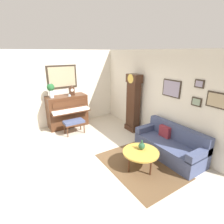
# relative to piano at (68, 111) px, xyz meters

# --- Properties ---
(ground_plane) EXTENTS (6.40, 6.00, 0.10)m
(ground_plane) POSITION_rel_piano_xyz_m (2.23, -0.26, -0.65)
(ground_plane) COLOR beige
(wall_left) EXTENTS (0.13, 4.90, 2.80)m
(wall_left) POSITION_rel_piano_xyz_m (-0.37, -0.25, 0.81)
(wall_left) COLOR silver
(wall_left) RESTS_ON ground_plane
(wall_back) EXTENTS (5.30, 0.13, 2.80)m
(wall_back) POSITION_rel_piano_xyz_m (2.25, 2.14, 0.80)
(wall_back) COLOR silver
(wall_back) RESTS_ON ground_plane
(area_rug) EXTENTS (2.10, 1.50, 0.01)m
(area_rug) POSITION_rel_piano_xyz_m (3.42, 0.66, -0.60)
(area_rug) COLOR brown
(area_rug) RESTS_ON ground_plane
(piano) EXTENTS (0.87, 1.44, 1.20)m
(piano) POSITION_rel_piano_xyz_m (0.00, 0.00, 0.00)
(piano) COLOR #4C2B19
(piano) RESTS_ON ground_plane
(piano_bench) EXTENTS (0.42, 0.70, 0.48)m
(piano_bench) POSITION_rel_piano_xyz_m (0.75, -0.05, -0.20)
(piano_bench) COLOR #4C2B19
(piano_bench) RESTS_ON ground_plane
(grandfather_clock) EXTENTS (0.52, 0.34, 2.03)m
(grandfather_clock) POSITION_rel_piano_xyz_m (1.60, 1.85, 0.36)
(grandfather_clock) COLOR #3D2316
(grandfather_clock) RESTS_ON ground_plane
(couch) EXTENTS (1.90, 0.80, 0.84)m
(couch) POSITION_rel_piano_xyz_m (3.47, 1.67, -0.29)
(couch) COLOR #424C70
(couch) RESTS_ON ground_plane
(coffee_table) EXTENTS (0.88, 0.88, 0.44)m
(coffee_table) POSITION_rel_piano_xyz_m (3.44, 0.63, -0.20)
(coffee_table) COLOR gold
(coffee_table) RESTS_ON ground_plane
(mantel_clock) EXTENTS (0.13, 0.18, 0.38)m
(mantel_clock) POSITION_rel_piano_xyz_m (0.00, 0.22, 0.76)
(mantel_clock) COLOR #3D2316
(mantel_clock) RESTS_ON piano
(flower_vase) EXTENTS (0.26, 0.26, 0.58)m
(flower_vase) POSITION_rel_piano_xyz_m (0.00, -0.52, 0.90)
(flower_vase) COLOR silver
(flower_vase) RESTS_ON piano
(teacup) EXTENTS (0.12, 0.12, 0.06)m
(teacup) POSITION_rel_piano_xyz_m (0.10, 0.09, 0.61)
(teacup) COLOR #ADC6D6
(teacup) RESTS_ON piano
(green_jug) EXTENTS (0.17, 0.17, 0.24)m
(green_jug) POSITION_rel_piano_xyz_m (3.37, 0.72, -0.08)
(green_jug) COLOR #234C33
(green_jug) RESTS_ON coffee_table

